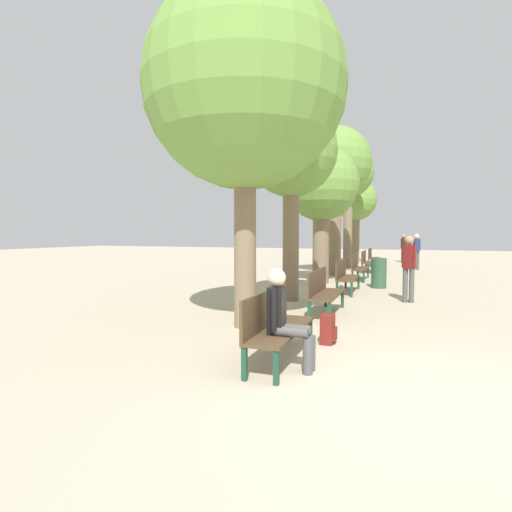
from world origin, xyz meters
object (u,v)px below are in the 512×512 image
backpack (328,329)px  pedestrian_far (409,264)px  tree_row_3 (335,165)px  pedestrian_mid (416,249)px  bench_row_5 (372,256)px  bench_row_3 (358,266)px  tree_row_0 (245,89)px  bench_row_2 (345,274)px  tree_row_5 (355,202)px  tree_row_1 (291,154)px  tree_row_4 (348,175)px  bench_row_0 (274,321)px  tree_row_2 (321,186)px  bench_row_4 (366,260)px  bench_row_1 (323,289)px  trash_bin (379,273)px  person_seated (285,316)px  pedestrian_near (404,246)px

backpack → pedestrian_far: pedestrian_far is taller
tree_row_3 → pedestrian_mid: 6.00m
backpack → bench_row_5: bearing=92.0°
bench_row_3 → tree_row_0: tree_row_0 is taller
bench_row_2 → tree_row_5: tree_row_5 is taller
tree_row_1 → tree_row_4: bearing=90.0°
bench_row_0 → tree_row_4: size_ratio=0.30×
bench_row_0 → bench_row_5: (0.00, 16.49, 0.00)m
bench_row_2 → bench_row_5: same height
bench_row_0 → backpack: 1.22m
pedestrian_mid → pedestrian_far: pedestrian_mid is taller
tree_row_4 → tree_row_2: bearing=-90.0°
tree_row_3 → tree_row_4: tree_row_3 is taller
tree_row_1 → backpack: bearing=-66.0°
bench_row_4 → tree_row_2: (-1.09, -4.70, 2.77)m
bench_row_1 → tree_row_0: 4.22m
trash_bin → person_seated: bearing=-94.3°
bench_row_1 → bench_row_2: same height
pedestrian_far → trash_bin: 2.67m
tree_row_0 → pedestrian_far: (2.80, 3.78, -3.30)m
backpack → tree_row_3: bearing=99.0°
bench_row_3 → tree_row_2: tree_row_2 is taller
tree_row_1 → person_seated: tree_row_1 is taller
pedestrian_near → trash_bin: pedestrian_near is taller
tree_row_5 → pedestrian_mid: tree_row_5 is taller
pedestrian_near → tree_row_0: bearing=-98.1°
bench_row_2 → pedestrian_mid: bearing=76.0°
bench_row_2 → bench_row_3: 3.30m
bench_row_4 → pedestrian_mid: 2.78m
bench_row_2 → tree_row_5: bearing=95.4°
bench_row_0 → trash_bin: (0.86, 7.91, -0.06)m
trash_bin → tree_row_3: bearing=120.3°
pedestrian_far → tree_row_5: bearing=102.3°
tree_row_3 → pedestrian_far: tree_row_3 is taller
bench_row_4 → trash_bin: bearing=-80.8°
tree_row_2 → backpack: 8.21m
tree_row_0 → tree_row_2: 6.92m
backpack → pedestrian_near: pedestrian_near is taller
bench_row_5 → tree_row_2: size_ratio=0.38×
bench_row_0 → tree_row_5: bearing=93.4°
bench_row_5 → tree_row_0: size_ratio=0.29×
pedestrian_near → pedestrian_far: size_ratio=1.00×
bench_row_1 → tree_row_2: tree_row_2 is taller
tree_row_0 → tree_row_3: size_ratio=1.01×
bench_row_0 → pedestrian_mid: pedestrian_mid is taller
tree_row_0 → tree_row_4: size_ratio=1.02×
bench_row_5 → tree_row_5: size_ratio=0.37×
tree_row_1 → tree_row_2: 3.82m
tree_row_0 → pedestrian_far: size_ratio=3.67×
bench_row_3 → tree_row_2: size_ratio=0.38×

